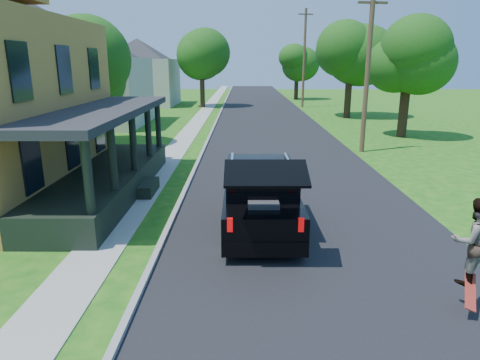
{
  "coord_description": "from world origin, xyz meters",
  "views": [
    {
      "loc": [
        -1.91,
        -8.94,
        4.64
      ],
      "look_at": [
        -1.99,
        3.0,
        1.35
      ],
      "focal_mm": 32.0,
      "sensor_mm": 36.0,
      "label": 1
    }
  ],
  "objects_px": {
    "black_suv": "(261,197)",
    "utility_pole_near": "(368,72)",
    "skateboarder": "(474,242)",
    "tree_right_near": "(409,55)"
  },
  "relations": [
    {
      "from": "black_suv",
      "to": "utility_pole_near",
      "type": "height_order",
      "value": "utility_pole_near"
    },
    {
      "from": "skateboarder",
      "to": "tree_right_near",
      "type": "distance_m",
      "value": 21.14
    },
    {
      "from": "black_suv",
      "to": "tree_right_near",
      "type": "height_order",
      "value": "tree_right_near"
    },
    {
      "from": "black_suv",
      "to": "tree_right_near",
      "type": "xyz_separation_m",
      "value": [
        9.72,
        15.96,
        4.16
      ]
    },
    {
      "from": "tree_right_near",
      "to": "utility_pole_near",
      "type": "distance_m",
      "value": 6.25
    },
    {
      "from": "skateboarder",
      "to": "tree_right_near",
      "type": "relative_size",
      "value": 0.23
    },
    {
      "from": "black_suv",
      "to": "skateboarder",
      "type": "bearing_deg",
      "value": -46.28
    },
    {
      "from": "black_suv",
      "to": "skateboarder",
      "type": "xyz_separation_m",
      "value": [
        3.9,
        -4.02,
        0.41
      ]
    },
    {
      "from": "tree_right_near",
      "to": "utility_pole_near",
      "type": "height_order",
      "value": "utility_pole_near"
    },
    {
      "from": "black_suv",
      "to": "utility_pole_near",
      "type": "bearing_deg",
      "value": 61.59
    }
  ]
}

